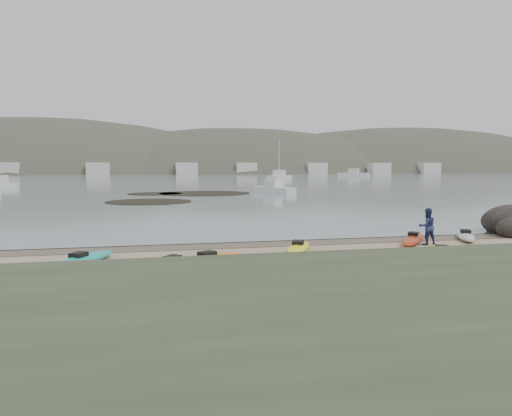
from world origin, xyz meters
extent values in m
plane|color=tan|center=(0.00, 0.00, 0.00)|extent=(600.00, 600.00, 0.00)
plane|color=brown|center=(0.00, -0.30, 0.00)|extent=(60.00, 60.00, 0.00)
plane|color=slate|center=(0.00, 300.00, 0.01)|extent=(1200.00, 1200.00, 0.00)
ellipsoid|color=teal|center=(-6.90, -3.69, 0.17)|extent=(2.52, 3.72, 0.34)
ellipsoid|color=#B32E12|center=(6.63, -1.60, 0.17)|extent=(2.93, 3.58, 0.34)
ellipsoid|color=#FDF715|center=(1.04, -2.80, 0.17)|extent=(1.99, 2.98, 0.34)
ellipsoid|color=#5FCC28|center=(-3.89, -5.00, 0.17)|extent=(2.65, 2.96, 0.34)
ellipsoid|color=beige|center=(9.36, -1.38, 0.17)|extent=(1.96, 2.91, 0.34)
ellipsoid|color=#F2F414|center=(-8.04, -7.74, 0.17)|extent=(1.21, 3.16, 0.34)
ellipsoid|color=orange|center=(-2.69, -4.43, 0.17)|extent=(3.00, 2.32, 0.34)
ellipsoid|color=gold|center=(5.79, -5.11, 0.17)|extent=(1.78, 3.52, 0.34)
imported|color=navy|center=(6.89, -2.25, 0.78)|extent=(0.78, 0.62, 1.55)
cylinder|color=black|center=(-4.34, 24.70, 0.03)|extent=(7.75, 7.75, 0.04)
cylinder|color=black|center=(2.09, 36.55, 0.03)|extent=(10.58, 10.58, 0.04)
cylinder|color=black|center=(-3.55, 36.94, 0.03)|extent=(6.27, 6.27, 0.04)
cube|color=silver|center=(10.01, 35.55, 0.41)|extent=(4.48, 5.88, 0.82)
cube|color=silver|center=(23.22, 81.03, 0.59)|extent=(7.13, 7.99, 1.17)
cube|color=silver|center=(51.89, 107.89, 0.60)|extent=(8.37, 6.99, 1.20)
ellipsoid|color=#384235|center=(-45.00, 195.00, -18.00)|extent=(220.00, 120.00, 80.00)
ellipsoid|color=#384235|center=(35.00, 190.00, -15.30)|extent=(200.00, 110.00, 68.00)
ellipsoid|color=#384235|center=(120.00, 200.00, -17.10)|extent=(230.00, 130.00, 76.00)
cube|color=beige|center=(-42.00, 145.00, 2.00)|extent=(7.00, 5.00, 4.00)
cube|color=beige|center=(-18.00, 145.00, 2.00)|extent=(7.00, 5.00, 4.00)
cube|color=beige|center=(6.00, 145.00, 2.00)|extent=(7.00, 5.00, 4.00)
cube|color=beige|center=(30.00, 145.00, 2.00)|extent=(7.00, 5.00, 4.00)
cube|color=beige|center=(54.00, 145.00, 2.00)|extent=(7.00, 5.00, 4.00)
cube|color=beige|center=(78.00, 145.00, 2.00)|extent=(7.00, 5.00, 4.00)
cube|color=beige|center=(102.00, 145.00, 2.00)|extent=(7.00, 5.00, 4.00)
camera|label=1|loc=(-4.71, -21.00, 3.38)|focal=35.00mm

